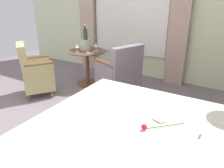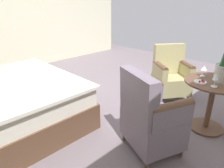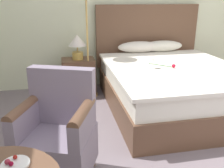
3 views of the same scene
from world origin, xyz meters
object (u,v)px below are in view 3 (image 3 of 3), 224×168
object	(u,v)px
nightstand	(79,76)
armchair_by_window	(58,135)
snack_plate	(15,164)
bed	(169,82)
bedside_lamp	(77,43)

from	to	relation	value
nightstand	armchair_by_window	world-z (taller)	armchair_by_window
snack_plate	armchair_by_window	size ratio (longest dim) A/B	0.15
bed	nightstand	bearing A→B (deg)	149.01
bedside_lamp	armchair_by_window	size ratio (longest dim) A/B	0.41
bedside_lamp	armchair_by_window	world-z (taller)	bedside_lamp
bed	armchair_by_window	world-z (taller)	bed
snack_plate	armchair_by_window	distance (m)	0.79
nightstand	armchair_by_window	size ratio (longest dim) A/B	0.60
bedside_lamp	nightstand	bearing A→B (deg)	0.00
armchair_by_window	bedside_lamp	bearing A→B (deg)	81.04
bedside_lamp	snack_plate	bearing A→B (deg)	-100.62
snack_plate	bed	bearing A→B (deg)	48.70
bed	snack_plate	size ratio (longest dim) A/B	15.07
snack_plate	armchair_by_window	world-z (taller)	armchair_by_window
bed	bedside_lamp	bearing A→B (deg)	149.01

